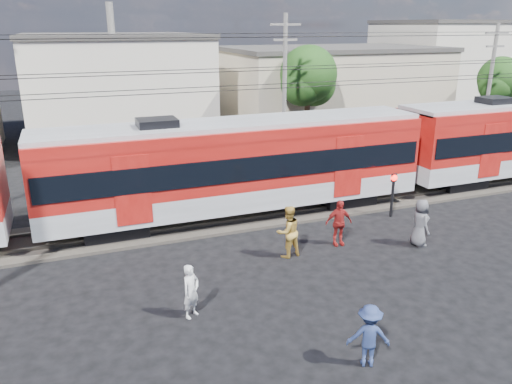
{
  "coord_description": "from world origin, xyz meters",
  "views": [
    {
      "loc": [
        -5.73,
        -11.01,
        7.86
      ],
      "look_at": [
        0.43,
        5.0,
        2.11
      ],
      "focal_mm": 35.0,
      "sensor_mm": 36.0,
      "label": 1
    }
  ],
  "objects_px": {
    "commuter_train": "(242,163)",
    "pedestrian_a": "(191,291)",
    "crossing_signal": "(393,187)",
    "pedestrian_c": "(369,336)"
  },
  "relations": [
    {
      "from": "pedestrian_c",
      "to": "crossing_signal",
      "type": "relative_size",
      "value": 0.83
    },
    {
      "from": "crossing_signal",
      "to": "pedestrian_c",
      "type": "bearing_deg",
      "value": -128.54
    },
    {
      "from": "crossing_signal",
      "to": "pedestrian_a",
      "type": "bearing_deg",
      "value": -155.6
    },
    {
      "from": "commuter_train",
      "to": "crossing_signal",
      "type": "relative_size",
      "value": 26.05
    },
    {
      "from": "pedestrian_a",
      "to": "crossing_signal",
      "type": "relative_size",
      "value": 0.82
    },
    {
      "from": "pedestrian_c",
      "to": "crossing_signal",
      "type": "xyz_separation_m",
      "value": [
        6.46,
        8.11,
        0.53
      ]
    },
    {
      "from": "pedestrian_c",
      "to": "crossing_signal",
      "type": "bearing_deg",
      "value": -105.75
    },
    {
      "from": "commuter_train",
      "to": "pedestrian_c",
      "type": "xyz_separation_m",
      "value": [
        -0.47,
        -10.44,
        -1.6
      ]
    },
    {
      "from": "crossing_signal",
      "to": "commuter_train",
      "type": "bearing_deg",
      "value": 158.78
    },
    {
      "from": "commuter_train",
      "to": "pedestrian_a",
      "type": "xyz_separation_m",
      "value": [
        -3.93,
        -6.83,
        -1.61
      ]
    }
  ]
}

